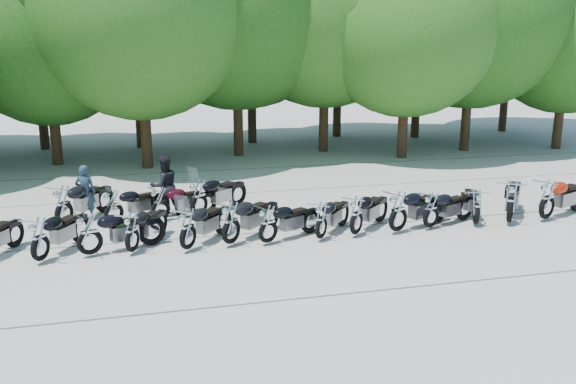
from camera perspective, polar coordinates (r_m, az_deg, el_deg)
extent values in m
plane|color=#9B968C|center=(15.49, 1.33, -5.26)|extent=(90.00, 90.00, 0.00)
cylinder|color=#3A2614|center=(27.38, -20.99, 5.83)|extent=(0.44, 0.44, 3.31)
sphere|color=#286319|center=(27.16, -21.68, 13.49)|extent=(7.31, 7.31, 7.31)
cylinder|color=#3A2614|center=(25.54, -13.22, 6.57)|extent=(0.44, 0.44, 3.93)
sphere|color=#357721|center=(25.38, -13.78, 16.37)|extent=(8.70, 8.70, 8.70)
cylinder|color=#3A2614|center=(27.72, -4.71, 7.65)|extent=(0.44, 0.44, 4.13)
sphere|color=#286319|center=(27.59, -4.91, 17.13)|extent=(9.13, 9.13, 9.13)
cylinder|color=#3A2614|center=(28.76, 3.37, 7.86)|extent=(0.44, 0.44, 4.09)
sphere|color=#357721|center=(28.63, 3.51, 16.92)|extent=(9.04, 9.04, 9.04)
cylinder|color=#3A2614|center=(27.61, 10.73, 6.89)|extent=(0.44, 0.44, 3.62)
sphere|color=#357721|center=(27.42, 11.12, 15.23)|extent=(8.00, 8.00, 8.00)
cylinder|color=#3A2614|center=(30.11, 16.37, 7.49)|extent=(0.44, 0.44, 3.98)
sphere|color=#286319|center=(29.98, 16.97, 15.88)|extent=(8.79, 8.79, 8.79)
cylinder|color=#3A2614|center=(32.24, 24.05, 6.74)|extent=(0.44, 0.44, 3.41)
sphere|color=#286319|center=(32.06, 24.73, 13.43)|extent=(7.53, 7.53, 7.53)
cylinder|color=#3A2614|center=(31.57, -22.03, 6.90)|extent=(0.44, 0.44, 3.52)
sphere|color=#357721|center=(31.40, -22.69, 13.97)|extent=(7.78, 7.78, 7.78)
cylinder|color=#3A2614|center=(30.72, -13.72, 7.26)|extent=(0.44, 0.44, 3.42)
sphere|color=#286319|center=(30.54, -14.14, 14.33)|extent=(7.56, 7.56, 7.56)
cylinder|color=#3A2614|center=(31.27, -3.40, 7.87)|extent=(0.44, 0.44, 3.56)
sphere|color=#286319|center=(31.10, -3.51, 15.12)|extent=(7.88, 7.88, 7.88)
cylinder|color=#3A2614|center=(33.45, 4.63, 8.42)|extent=(0.44, 0.44, 3.76)
sphere|color=#286319|center=(33.31, 4.77, 15.56)|extent=(8.31, 8.31, 8.31)
cylinder|color=#3A2614|center=(33.68, 11.90, 8.09)|extent=(0.44, 0.44, 3.63)
sphere|color=#357721|center=(33.52, 12.25, 14.94)|extent=(8.02, 8.02, 8.02)
cylinder|color=#3A2614|center=(37.37, 19.64, 8.71)|extent=(0.44, 0.44, 4.37)
sphere|color=#286319|center=(37.30, 20.27, 16.13)|extent=(9.67, 9.67, 9.67)
imported|color=#203442|center=(18.71, -18.43, 0.00)|extent=(0.67, 0.53, 1.63)
imported|color=black|center=(18.43, -11.48, 0.58)|extent=(1.08, 0.96, 1.84)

